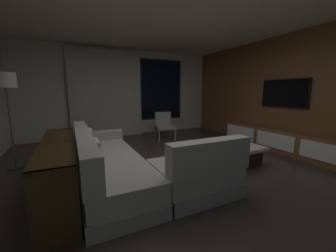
% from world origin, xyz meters
% --- Properties ---
extents(floor, '(9.20, 9.20, 0.00)m').
position_xyz_m(floor, '(0.00, 0.00, 0.00)').
color(floor, '#332B26').
extents(back_wall_with_window, '(6.60, 0.30, 2.70)m').
position_xyz_m(back_wall_with_window, '(-0.06, 3.62, 1.34)').
color(back_wall_with_window, beige).
rests_on(back_wall_with_window, floor).
extents(media_wall, '(0.12, 7.80, 2.70)m').
position_xyz_m(media_wall, '(3.06, 0.00, 1.35)').
color(media_wall, brown).
rests_on(media_wall, floor).
extents(ceiling, '(8.20, 8.20, 0.00)m').
position_xyz_m(ceiling, '(0.00, 0.00, 2.70)').
color(ceiling, beige).
extents(sectional_couch, '(1.98, 2.50, 0.82)m').
position_xyz_m(sectional_couch, '(-0.85, -0.07, 0.29)').
color(sectional_couch, gray).
rests_on(sectional_couch, floor).
extents(coffee_table, '(1.16, 1.16, 0.36)m').
position_xyz_m(coffee_table, '(1.12, 0.14, 0.19)').
color(coffee_table, '#352210').
rests_on(coffee_table, floor).
extents(book_stack_on_coffee_table, '(0.26, 0.22, 0.09)m').
position_xyz_m(book_stack_on_coffee_table, '(1.30, 0.31, 0.40)').
color(book_stack_on_coffee_table, '#73B276').
rests_on(book_stack_on_coffee_table, coffee_table).
extents(accent_chair_near_window, '(0.63, 0.64, 0.78)m').
position_xyz_m(accent_chair_near_window, '(0.92, 2.54, 0.43)').
color(accent_chair_near_window, '#B2ADA0').
rests_on(accent_chair_near_window, floor).
extents(media_console, '(0.46, 3.10, 0.52)m').
position_xyz_m(media_console, '(2.77, 0.05, 0.25)').
color(media_console, brown).
rests_on(media_console, floor).
extents(mounted_tv, '(0.05, 1.13, 0.65)m').
position_xyz_m(mounted_tv, '(2.95, 0.25, 1.35)').
color(mounted_tv, black).
extents(console_table_behind_couch, '(0.40, 2.10, 0.74)m').
position_xyz_m(console_table_behind_couch, '(-1.76, 0.06, 0.42)').
color(console_table_behind_couch, '#352210').
rests_on(console_table_behind_couch, floor).
extents(standing_lamp, '(0.34, 0.34, 1.71)m').
position_xyz_m(standing_lamp, '(-2.55, 1.55, 1.47)').
color(standing_lamp, '#333335').
rests_on(standing_lamp, floor).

